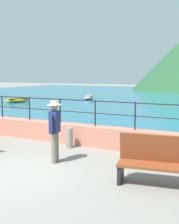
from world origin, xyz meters
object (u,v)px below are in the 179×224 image
Objects in this scene: bench_far at (157,160)px; boat_0 at (89,97)px; boat_3 at (17,100)px; person_walking at (55,128)px; bollard at (69,138)px.

bench_far is 0.72× the size of boat_0.
boat_3 is at bearing 140.28° from bench_far.
bench_far is at bearing -39.72° from boat_3.
person_walking is at bearing 174.13° from bench_far.
bollard is 15.70m from boat_3.
boat_3 is at bearing -127.34° from boat_0.
boat_0 is (-10.66, 17.94, -0.30)m from bench_far.
person_walking is at bearing -66.27° from boat_0.
boat_3 is at bearing 137.53° from bollard.
boat_3 is at bearing 134.79° from person_walking.
bench_far is 19.38m from boat_3.
person_walking is (-2.91, 0.30, 0.42)m from bench_far.
bollard is (-0.41, 1.48, -0.63)m from person_walking.
boat_0 reaches higher than boat_3.
bollard reaches higher than boat_3.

